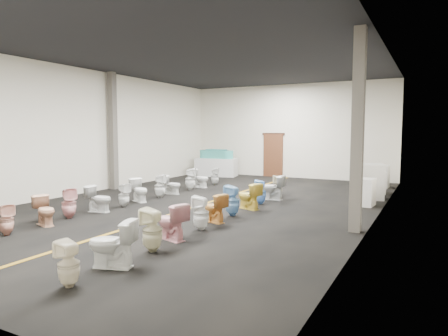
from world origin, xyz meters
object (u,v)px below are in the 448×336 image
Objects in this scene: display_table at (216,167)px; toilet_right_3 at (171,221)px; toilet_left_4 at (99,199)px; toilet_left_11 at (215,176)px; toilet_right_9 at (272,187)px; toilet_right_6 at (232,201)px; toilet_right_10 at (278,186)px; toilet_left_5 at (124,195)px; toilet_left_10 at (200,178)px; bathtub at (216,155)px; toilet_right_0 at (69,264)px; toilet_right_2 at (152,230)px; toilet_left_6 at (140,190)px; toilet_right_4 at (201,213)px; toilet_left_7 at (160,186)px; toilet_right_1 at (112,244)px; toilet_right_8 at (260,192)px; toilet_left_2 at (45,211)px; toilet_right_5 at (213,208)px; toilet_left_9 at (190,179)px; toilet_right_7 at (249,196)px; toilet_left_1 at (6,219)px; appliance_crate_c at (375,182)px; toilet_left_3 at (69,203)px; toilet_left_8 at (172,185)px; appliance_crate_d at (380,176)px; appliance_crate_a at (363,192)px; appliance_crate_b at (370,181)px.

toilet_right_3 is at bearing -65.65° from display_table.
toilet_left_4 is 0.95× the size of toilet_right_3.
toilet_right_9 is at bearing -139.49° from toilet_left_11.
toilet_right_6 reaches higher than toilet_right_3.
toilet_left_4 reaches higher than toilet_right_10.
toilet_left_10 reaches higher than toilet_left_5.
bathtub is 14.52m from toilet_right_0.
toilet_right_0 is 2.78m from toilet_right_3.
toilet_right_2 reaches higher than toilet_left_11.
toilet_right_10 is (3.36, 4.03, 0.01)m from toilet_left_5.
display_table is 11.87m from toilet_right_3.
toilet_left_6 is 4.27m from toilet_right_4.
display_table is 6.84m from toilet_left_7.
toilet_right_1 is at bearing -68.38° from display_table.
toilet_right_0 is 0.89× the size of toilet_right_3.
toilet_right_8 is 1.70m from toilet_right_10.
toilet_left_2 is 4.04m from toilet_right_5.
toilet_right_7 is (3.49, -2.32, -0.05)m from toilet_left_9.
appliance_crate_c is at bearing -17.27° from toilet_left_1.
toilet_left_9 is (-6.32, -2.55, 0.03)m from appliance_crate_c.
appliance_crate_c reaches higher than toilet_right_0.
toilet_left_3 is 0.98m from toilet_left_4.
toilet_left_8 is at bearing 22.73° from toilet_left_6.
toilet_left_8 is (1.38, -5.80, -0.74)m from bathtub.
toilet_right_9 is at bearing -13.37° from toilet_left_2.
toilet_right_8 is (-0.11, 5.49, -0.03)m from toilet_right_2.
toilet_right_9 is at bearing -164.38° from toilet_right_5.
toilet_right_10 is (-0.06, 1.70, -0.02)m from toilet_right_8.
toilet_left_1 is 0.86× the size of toilet_right_9.
toilet_right_9 is (-2.81, -4.66, -0.05)m from appliance_crate_d.
appliance_crate_c reaches higher than toilet_right_10.
toilet_right_0 is at bearing -174.97° from toilet_left_7.
toilet_right_5 is at bearing -40.16° from toilet_left_2.
toilet_right_9 reaches higher than toilet_left_3.
toilet_right_10 is at bearing -39.98° from bathtub.
display_table reaches higher than toilet_right_1.
toilet_left_1 is at bearing -122.18° from appliance_crate_c.
toilet_right_10 is at bearing -42.34° from display_table.
toilet_right_5 is (-0.14, 3.67, -0.04)m from toilet_right_1.
toilet_left_8 is 0.91× the size of toilet_right_5.
toilet_right_8 is (-0.06, 6.49, -0.02)m from toilet_right_1.
toilet_left_8 is 0.92× the size of toilet_left_11.
toilet_right_3 is (3.51, -5.01, 0.06)m from toilet_left_8.
display_table is 2.50× the size of toilet_left_7.
toilet_left_10 is at bearing -138.24° from toilet_right_8.
appliance_crate_a is 9.09m from toilet_right_0.
toilet_right_4 is (3.46, -6.86, 0.04)m from toilet_left_11.
display_table is at bearing 155.57° from appliance_crate_b.
appliance_crate_b is at bearing -57.89° from toilet_left_4.
toilet_left_9 is at bearing -132.84° from toilet_right_6.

